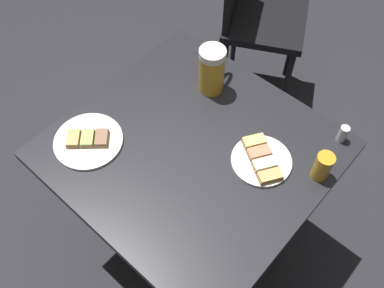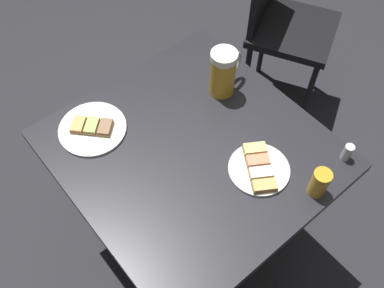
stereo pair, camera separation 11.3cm
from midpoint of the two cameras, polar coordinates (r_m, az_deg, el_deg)
The scene contains 8 objects.
ground_plane at distance 1.99m, azimuth 1.66°, elevation -12.02°, with size 6.00×6.00×0.00m, color #28282D.
cafe_table at distance 1.48m, azimuth 2.18°, elevation -3.58°, with size 0.83×0.79×0.71m.
plate_near at distance 1.43m, azimuth -11.03°, elevation 1.97°, with size 0.23×0.23×0.03m.
plate_far at distance 1.34m, azimuth 11.40°, elevation -3.37°, with size 0.19×0.19×0.03m.
beer_mug at distance 1.46m, azimuth 6.50°, elevation 9.46°, with size 0.09×0.15×0.18m.
beer_glass_small at distance 1.31m, azimuth 19.10°, elevation -5.11°, with size 0.05×0.05×0.10m, color gold.
salt_shaker at distance 1.43m, azimuth 22.28°, elevation -1.18°, with size 0.03×0.03×0.06m, color silver.
cafe_chair at distance 2.12m, azimuth 13.55°, elevation 16.27°, with size 0.51×0.51×0.94m.
Camera 2 is at (-0.59, 0.49, 1.84)m, focal length 39.76 mm.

